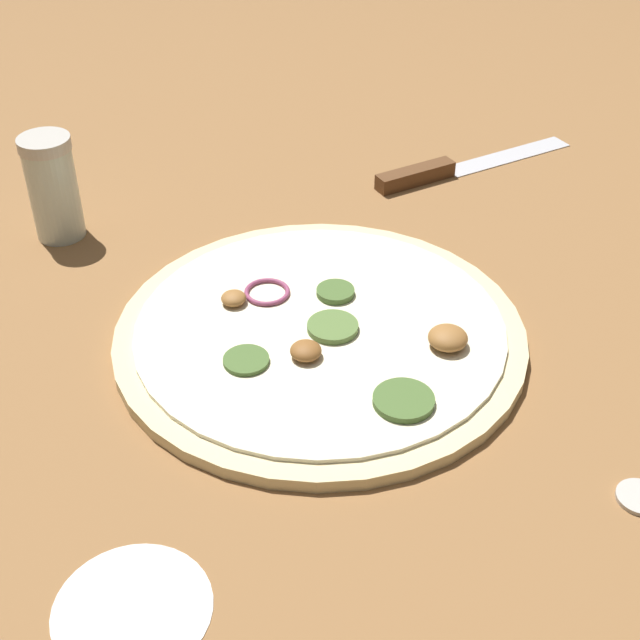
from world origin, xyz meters
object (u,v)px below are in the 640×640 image
object	(u,v)px
spice_jar	(53,187)
loose_cap	(640,496)
pizza	(321,333)
knife	(440,170)

from	to	relation	value
spice_jar	loose_cap	world-z (taller)	spice_jar
pizza	loose_cap	bearing A→B (deg)	18.05
knife	spice_jar	world-z (taller)	spice_jar
pizza	spice_jar	distance (m)	0.32
spice_jar	knife	bearing A→B (deg)	74.60
spice_jar	loose_cap	bearing A→B (deg)	20.84
knife	loose_cap	xyz separation A→B (m)	(0.46, -0.19, -0.00)
spice_jar	loose_cap	size ratio (longest dim) A/B	3.20
knife	loose_cap	size ratio (longest dim) A/B	7.88
knife	spice_jar	size ratio (longest dim) A/B	2.47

